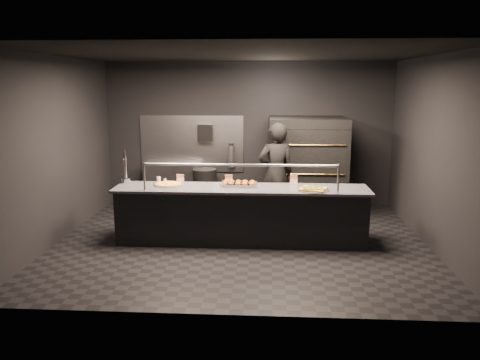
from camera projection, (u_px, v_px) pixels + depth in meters
The scene contains 15 objects.
room at pixel (240, 152), 7.47m from camera, with size 6.04×6.00×3.00m.
service_counter at pixel (241, 215), 7.63m from camera, with size 4.10×0.78×1.37m.
pizza_oven at pixel (307, 165), 9.32m from camera, with size 1.50×1.23×1.91m.
prep_shelf at pixel (173, 184), 10.00m from camera, with size 1.20×0.35×0.90m, color #99999E.
towel_dispenser at pixel (205, 133), 9.80m from camera, with size 0.30×0.20×0.35m, color black.
fire_extinguisher at pixel (231, 156), 9.88m from camera, with size 0.14×0.14×0.51m.
beer_tap at pixel (126, 173), 7.81m from camera, with size 0.16×0.22×0.60m.
round_pizza at pixel (168, 184), 7.70m from camera, with size 0.49×0.49×0.03m.
slider_tray_a at pixel (235, 184), 7.69m from camera, with size 0.53×0.45×0.07m.
slider_tray_b at pixel (242, 184), 7.66m from camera, with size 0.53×0.41×0.08m.
square_pizza at pixel (313, 189), 7.33m from camera, with size 0.49×0.49×0.05m.
condiment_jar at pixel (161, 180), 7.83m from camera, with size 0.17×0.07×0.11m.
tent_cards at pixel (234, 179), 7.81m from camera, with size 2.02×0.04×0.15m.
trash_bin at pixel (205, 189), 9.74m from camera, with size 0.50×0.50×0.83m, color black.
worker at pixel (276, 173), 8.64m from camera, with size 0.68×0.45×1.87m, color black.
Camera 1 is at (0.43, -7.35, 2.57)m, focal length 35.00 mm.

